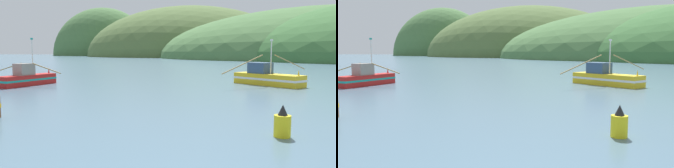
# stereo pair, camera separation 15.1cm
# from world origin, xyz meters

# --- Properties ---
(hill_far_center) EXTENTS (183.96, 147.17, 53.03)m
(hill_far_center) POSITION_xyz_m (52.80, 183.74, 0.00)
(hill_far_center) COLOR #47703D
(hill_far_center) RESTS_ON ground
(hill_mid_right) EXTENTS (82.60, 66.08, 77.20)m
(hill_mid_right) POSITION_xyz_m (-104.15, 249.26, 0.00)
(hill_mid_right) COLOR #47703D
(hill_mid_right) RESTS_ON ground
(hill_far_right) EXTENTS (142.85, 114.28, 68.19)m
(hill_far_right) POSITION_xyz_m (-28.90, 222.17, 0.00)
(hill_far_right) COLOR #516B38
(hill_far_right) RESTS_ON ground
(fishing_boat_red) EXTENTS (9.61, 7.35, 5.44)m
(fishing_boat_red) POSITION_xyz_m (-18.74, 28.80, 0.85)
(fishing_boat_red) COLOR red
(fishing_boat_red) RESTS_ON ground
(fishing_boat_yellow) EXTENTS (10.10, 11.59, 5.27)m
(fishing_boat_yellow) POSITION_xyz_m (8.07, 35.23, 0.89)
(fishing_boat_yellow) COLOR gold
(fishing_boat_yellow) RESTS_ON ground
(channel_buoy) EXTENTS (0.76, 0.76, 1.51)m
(channel_buoy) POSITION_xyz_m (6.88, 11.39, 0.62)
(channel_buoy) COLOR yellow
(channel_buoy) RESTS_ON ground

